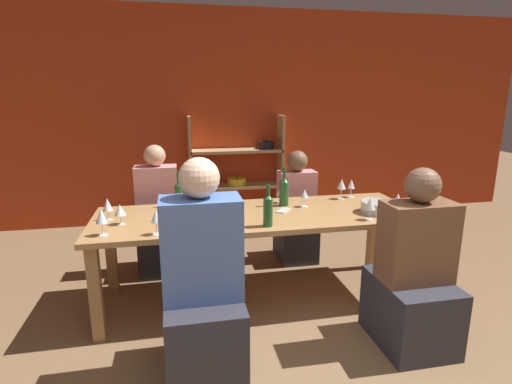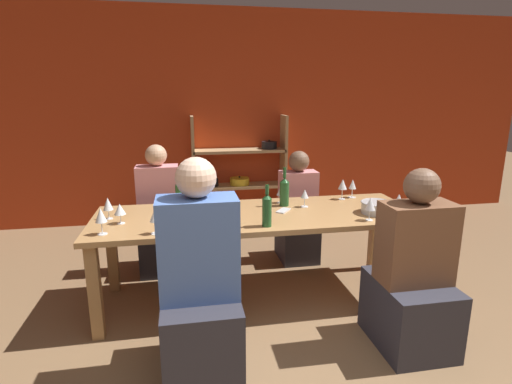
{
  "view_description": "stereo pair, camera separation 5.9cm",
  "coord_description": "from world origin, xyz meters",
  "views": [
    {
      "loc": [
        -0.48,
        -1.41,
        1.66
      ],
      "look_at": [
        0.15,
        1.66,
        0.88
      ],
      "focal_mm": 28.0,
      "sensor_mm": 36.0,
      "label": 1
    },
    {
      "loc": [
        -0.42,
        -1.42,
        1.66
      ],
      "look_at": [
        0.15,
        1.66,
        0.88
      ],
      "focal_mm": 28.0,
      "sensor_mm": 36.0,
      "label": 2
    }
  ],
  "objects": [
    {
      "name": "cell_phone",
      "position": [
        0.36,
        1.58,
        0.74
      ],
      "size": [
        0.15,
        0.16,
        0.01
      ],
      "color": "silver",
      "rests_on": "dining_table"
    },
    {
      "name": "wine_glass_empty_e",
      "position": [
        -0.99,
        1.62,
        0.85
      ],
      "size": [
        0.07,
        0.07,
        0.17
      ],
      "color": "white",
      "rests_on": "dining_table"
    },
    {
      "name": "person_far_b",
      "position": [
        0.69,
        2.3,
        0.41
      ],
      "size": [
        0.37,
        0.46,
        1.12
      ],
      "rotation": [
        0.0,
        0.0,
        3.14
      ],
      "color": "#2D2D38",
      "rests_on": "ground_plane"
    },
    {
      "name": "wine_bottle_dark",
      "position": [
        0.15,
        1.24,
        0.86
      ],
      "size": [
        0.07,
        0.07,
        0.31
      ],
      "color": "#1E4C23",
      "rests_on": "dining_table"
    },
    {
      "name": "wine_glass_red_a",
      "position": [
        -0.62,
        1.22,
        0.86
      ],
      "size": [
        0.07,
        0.07,
        0.17
      ],
      "color": "white",
      "rests_on": "dining_table"
    },
    {
      "name": "dining_table",
      "position": [
        0.15,
        1.56,
        0.65
      ],
      "size": [
        2.56,
        0.87,
        0.73
      ],
      "color": "#AD7F4C",
      "rests_on": "ground_plane"
    },
    {
      "name": "wine_bottle_amber",
      "position": [
        -0.46,
        1.89,
        0.85
      ],
      "size": [
        0.07,
        0.07,
        0.3
      ],
      "color": "#1E4C23",
      "rests_on": "dining_table"
    },
    {
      "name": "mixing_bowl",
      "position": [
        1.07,
        1.4,
        0.78
      ],
      "size": [
        0.25,
        0.25,
        0.09
      ],
      "color": "#B7BABC",
      "rests_on": "dining_table"
    },
    {
      "name": "wine_glass_empty_a",
      "position": [
        -0.45,
        1.18,
        0.84
      ],
      "size": [
        0.07,
        0.07,
        0.15
      ],
      "color": "white",
      "rests_on": "dining_table"
    },
    {
      "name": "wine_glass_empty_d",
      "position": [
        0.93,
        1.23,
        0.86
      ],
      "size": [
        0.08,
        0.08,
        0.17
      ],
      "color": "white",
      "rests_on": "dining_table"
    },
    {
      "name": "shelf_unit",
      "position": [
        0.28,
        3.63,
        0.51
      ],
      "size": [
        1.21,
        0.3,
        1.39
      ],
      "color": "tan",
      "rests_on": "ground_plane"
    },
    {
      "name": "wine_glass_empty_c",
      "position": [
        -0.89,
        1.49,
        0.84
      ],
      "size": [
        0.08,
        0.08,
        0.15
      ],
      "color": "white",
      "rests_on": "dining_table"
    },
    {
      "name": "wine_glass_white_a",
      "position": [
        1.08,
        1.89,
        0.85
      ],
      "size": [
        0.07,
        0.07,
        0.17
      ],
      "color": "white",
      "rests_on": "dining_table"
    },
    {
      "name": "wine_bottle_green",
      "position": [
        0.41,
        1.74,
        0.86
      ],
      "size": [
        0.08,
        0.08,
        0.33
      ],
      "color": "#1E4C23",
      "rests_on": "dining_table"
    },
    {
      "name": "wall_back_red",
      "position": [
        0.0,
        3.83,
        1.35
      ],
      "size": [
        8.8,
        0.06,
        2.7
      ],
      "color": "#B23819",
      "rests_on": "ground_plane"
    },
    {
      "name": "wine_glass_white_c",
      "position": [
        0.56,
        1.67,
        0.84
      ],
      "size": [
        0.07,
        0.07,
        0.15
      ],
      "color": "white",
      "rests_on": "dining_table"
    },
    {
      "name": "wine_glass_white_e",
      "position": [
        0.97,
        1.85,
        0.87
      ],
      "size": [
        0.08,
        0.08,
        0.18
      ],
      "color": "white",
      "rests_on": "dining_table"
    },
    {
      "name": "person_far_a",
      "position": [
        -0.66,
        2.27,
        0.45
      ],
      "size": [
        0.38,
        0.47,
        1.21
      ],
      "rotation": [
        0.0,
        0.0,
        3.14
      ],
      "color": "#2D2D38",
      "rests_on": "ground_plane"
    },
    {
      "name": "person_near_b",
      "position": [
        1.03,
        0.76,
        0.44
      ],
      "size": [
        0.45,
        0.57,
        1.21
      ],
      "color": "#2D2D38",
      "rests_on": "ground_plane"
    },
    {
      "name": "wine_glass_white_b",
      "position": [
        -0.98,
        1.27,
        0.86
      ],
      "size": [
        0.08,
        0.08,
        0.18
      ],
      "color": "white",
      "rests_on": "dining_table"
    },
    {
      "name": "wine_glass_white_d",
      "position": [
        0.4,
        1.83,
        0.83
      ],
      "size": [
        0.07,
        0.07,
        0.14
      ],
      "color": "white",
      "rests_on": "dining_table"
    },
    {
      "name": "wine_glass_empty_b",
      "position": [
        1.28,
        1.22,
        0.85
      ],
      "size": [
        0.06,
        0.06,
        0.17
      ],
      "color": "white",
      "rests_on": "dining_table"
    },
    {
      "name": "wine_glass_red_b",
      "position": [
        1.28,
        1.43,
        0.83
      ],
      "size": [
        0.06,
        0.06,
        0.14
      ],
      "color": "white",
      "rests_on": "dining_table"
    },
    {
      "name": "person_near_a",
      "position": [
        -0.36,
        0.74,
        0.48
      ],
      "size": [
        0.45,
        0.57,
        1.32
      ],
      "color": "#2D2D38",
      "rests_on": "ground_plane"
    }
  ]
}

